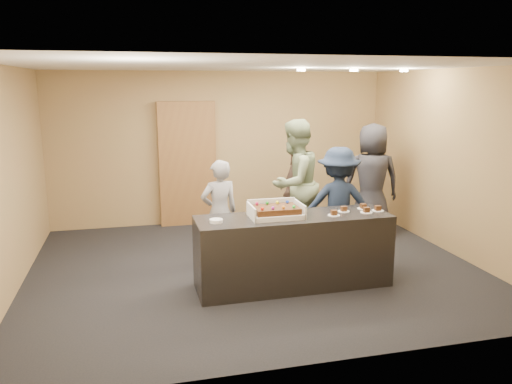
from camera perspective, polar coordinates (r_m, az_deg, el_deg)
room at (r=6.61m, az=-0.19°, el=2.44°), size 6.04×6.00×2.70m
serving_counter at (r=6.23m, az=4.27°, el=-6.75°), size 2.41×0.73×0.90m
storage_cabinet at (r=8.89m, az=-7.84°, el=3.18°), size 0.99×0.15×2.19m
cake_box at (r=6.05m, az=2.22°, el=-2.43°), size 0.63×0.44×0.18m
sheet_cake at (r=6.01m, az=2.28°, el=-2.00°), size 0.54×0.37×0.11m
plate_stack at (r=5.82m, az=-4.58°, el=-3.30°), size 0.15×0.15×0.04m
slice_a at (r=6.17m, az=8.89°, el=-2.46°), size 0.15×0.15×0.07m
slice_b at (r=6.38m, az=10.00°, el=-2.02°), size 0.15×0.15×0.07m
slice_c at (r=6.39m, az=12.50°, el=-2.11°), size 0.15×0.15×0.07m
slice_d at (r=6.57m, az=12.15°, el=-1.70°), size 0.15×0.15×0.07m
slice_e at (r=6.50m, az=13.75°, el=-1.91°), size 0.15×0.15×0.07m
person_server_grey at (r=6.92m, az=-4.20°, el=-2.35°), size 0.60×0.45×1.47m
person_sage_man at (r=7.65m, az=4.40°, el=0.95°), size 1.21×1.17×1.96m
person_navy_man at (r=7.14m, az=9.34°, el=-1.39°), size 1.17×0.85×1.62m
person_brown_extra at (r=7.99m, az=4.82°, el=0.09°), size 0.93×0.95×1.60m
person_dark_suit at (r=8.36m, az=13.04°, el=1.29°), size 1.02×0.77×1.87m
ceiling_spotlights at (r=7.52m, az=11.13°, el=13.50°), size 1.72×0.12×0.03m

